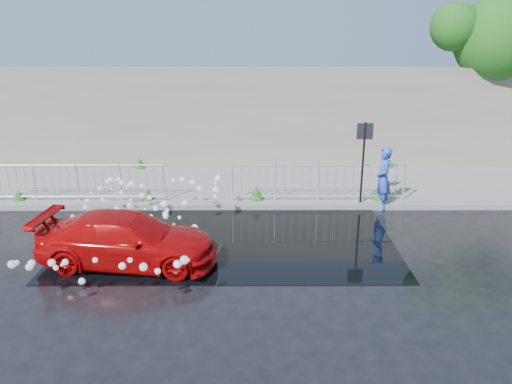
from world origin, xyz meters
TOP-DOWN VIEW (x-y plane):
  - ground at (0.00, 0.00)m, footprint 90.00×90.00m
  - pavement at (0.00, 5.00)m, footprint 30.00×4.00m
  - curb at (0.00, 3.00)m, footprint 30.00×0.25m
  - retaining_wall at (0.00, 7.20)m, footprint 30.00×0.60m
  - puddle at (0.50, 1.00)m, footprint 8.00×5.00m
  - sign_post at (4.20, 3.10)m, footprint 0.45×0.06m
  - tree at (9.65, 7.41)m, footprint 4.85×2.91m
  - railing_left at (-4.00, 3.35)m, footprint 5.05×0.05m
  - railing_right at (3.00, 3.35)m, footprint 5.05×0.05m
  - weeds at (-0.08, 4.54)m, footprint 12.17×3.93m
  - water_spray at (-1.55, 0.72)m, footprint 3.65×5.67m
  - red_car at (-1.64, -0.46)m, footprint 4.06×1.97m
  - person at (4.79, 3.00)m, footprint 0.46×0.68m

SIDE VIEW (x-z plane):
  - ground at x=0.00m, z-range 0.00..0.00m
  - puddle at x=0.50m, z-range 0.00..0.01m
  - pavement at x=0.00m, z-range 0.00..0.15m
  - curb at x=0.00m, z-range 0.00..0.16m
  - weeds at x=-0.08m, z-range 0.12..0.54m
  - red_car at x=-1.64m, z-range 0.00..1.14m
  - railing_left at x=-4.00m, z-range 0.19..1.29m
  - railing_right at x=3.00m, z-range 0.19..1.29m
  - water_spray at x=-1.55m, z-range 0.20..1.27m
  - person at x=4.79m, z-range 0.00..1.81m
  - sign_post at x=4.20m, z-range 0.47..2.97m
  - retaining_wall at x=0.00m, z-range 0.15..3.65m
  - tree at x=9.65m, z-range 1.64..7.85m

